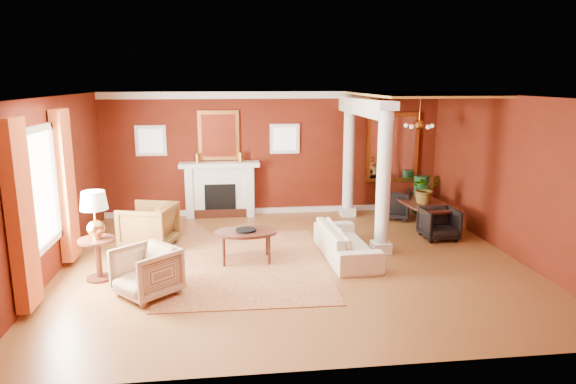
{
  "coord_description": "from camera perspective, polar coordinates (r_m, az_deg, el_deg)",
  "views": [
    {
      "loc": [
        -1.13,
        -8.59,
        3.17
      ],
      "look_at": [
        -0.02,
        0.56,
        1.15
      ],
      "focal_mm": 32.0,
      "sensor_mm": 36.0,
      "label": 1
    }
  ],
  "objects": [
    {
      "name": "flank_window_right",
      "position": [
        12.21,
        -0.37,
        5.93
      ],
      "size": [
        0.7,
        0.07,
        0.7
      ],
      "color": "white",
      "rests_on": "room_shell"
    },
    {
      "name": "dining_chair_near",
      "position": [
        10.83,
        16.45,
        -3.24
      ],
      "size": [
        0.69,
        0.65,
        0.7
      ],
      "primitive_type": "imported",
      "rotation": [
        0.0,
        0.0,
        0.02
      ],
      "color": "black",
      "rests_on": "ground"
    },
    {
      "name": "dining_mirror",
      "position": [
        12.8,
        11.55,
        4.86
      ],
      "size": [
        1.3,
        0.07,
        1.7
      ],
      "color": "gold",
      "rests_on": "room_shell"
    },
    {
      "name": "dining_table",
      "position": [
        11.55,
        15.12,
        -1.74
      ],
      "size": [
        0.72,
        1.63,
        0.88
      ],
      "primitive_type": "imported",
      "rotation": [
        0.0,
        0.0,
        1.68
      ],
      "color": "black",
      "rests_on": "ground"
    },
    {
      "name": "green_urn",
      "position": [
        12.79,
        14.51,
        -0.71
      ],
      "size": [
        0.39,
        0.39,
        0.92
      ],
      "color": "#144124",
      "rests_on": "ground"
    },
    {
      "name": "fireplace",
      "position": [
        12.17,
        -7.55,
        0.29
      ],
      "size": [
        1.85,
        0.42,
        1.29
      ],
      "color": "white",
      "rests_on": "ground"
    },
    {
      "name": "armchair_leopard",
      "position": [
        10.2,
        -15.24,
        -3.42
      ],
      "size": [
        1.08,
        1.12,
        0.94
      ],
      "primitive_type": "imported",
      "rotation": [
        0.0,
        0.0,
        -1.85
      ],
      "color": "black",
      "rests_on": "ground"
    },
    {
      "name": "potted_plant",
      "position": [
        11.36,
        15.04,
        1.63
      ],
      "size": [
        0.61,
        0.67,
        0.51
      ],
      "primitive_type": "imported",
      "rotation": [
        0.0,
        0.0,
        0.02
      ],
      "color": "#26591E",
      "rests_on": "dining_table"
    },
    {
      "name": "coffee_table",
      "position": [
        9.11,
        -4.71,
        -4.62
      ],
      "size": [
        1.12,
        1.12,
        0.56
      ],
      "rotation": [
        0.0,
        0.0,
        0.27
      ],
      "color": "black",
      "rests_on": "ground"
    },
    {
      "name": "armchair_stripe",
      "position": [
        7.99,
        -15.47,
        -8.31
      ],
      "size": [
        1.09,
        1.09,
        0.82
      ],
      "primitive_type": "imported",
      "rotation": [
        0.0,
        0.0,
        -0.83
      ],
      "color": "tan",
      "rests_on": "ground"
    },
    {
      "name": "amber_ceiling",
      "position": [
        11.08,
        14.39,
        10.44
      ],
      "size": [
        2.3,
        3.4,
        0.04
      ],
      "primitive_type": "cube",
      "color": "gold",
      "rests_on": "room_shell"
    },
    {
      "name": "column_front",
      "position": [
        9.49,
        10.58,
        1.57
      ],
      "size": [
        0.36,
        0.36,
        2.8
      ],
      "color": "white",
      "rests_on": "ground"
    },
    {
      "name": "column_back",
      "position": [
        12.05,
        6.77,
        3.98
      ],
      "size": [
        0.36,
        0.36,
        2.8
      ],
      "color": "white",
      "rests_on": "ground"
    },
    {
      "name": "crown_trim",
      "position": [
        12.1,
        -1.57,
        10.71
      ],
      "size": [
        8.0,
        0.08,
        0.16
      ],
      "primitive_type": "cube",
      "color": "white",
      "rests_on": "room_shell"
    },
    {
      "name": "base_trim",
      "position": [
        12.49,
        -1.5,
        -2.04
      ],
      "size": [
        8.0,
        0.08,
        0.12
      ],
      "primitive_type": "cube",
      "color": "white",
      "rests_on": "ground"
    },
    {
      "name": "chandelier",
      "position": [
        11.18,
        14.37,
        7.26
      ],
      "size": [
        0.6,
        0.62,
        0.75
      ],
      "color": "#C3843D",
      "rests_on": "room_shell"
    },
    {
      "name": "overmantel_mirror",
      "position": [
        12.11,
        -7.72,
        6.24
      ],
      "size": [
        0.95,
        0.07,
        1.15
      ],
      "color": "gold",
      "rests_on": "fireplace"
    },
    {
      "name": "room_shell",
      "position": [
        8.74,
        0.59,
        4.79
      ],
      "size": [
        8.04,
        7.04,
        2.92
      ],
      "color": "#5C160C",
      "rests_on": "ground"
    },
    {
      "name": "side_table",
      "position": [
        8.7,
        -20.62,
        -3.03
      ],
      "size": [
        0.58,
        0.58,
        1.46
      ],
      "rotation": [
        0.0,
        0.0,
        -0.25
      ],
      "color": "black",
      "rests_on": "ground"
    },
    {
      "name": "header_beam",
      "position": [
        10.88,
        8.3,
        9.35
      ],
      "size": [
        0.3,
        3.2,
        0.32
      ],
      "primitive_type": "cube",
      "color": "white",
      "rests_on": "column_front"
    },
    {
      "name": "dining_chair_far",
      "position": [
        12.17,
        11.62,
        -1.16
      ],
      "size": [
        0.93,
        0.91,
        0.75
      ],
      "primitive_type": "imported",
      "rotation": [
        0.0,
        0.0,
        2.76
      ],
      "color": "black",
      "rests_on": "ground"
    },
    {
      "name": "sofa",
      "position": [
        9.36,
        6.52,
        -4.99
      ],
      "size": [
        0.67,
        2.02,
        0.78
      ],
      "primitive_type": "imported",
      "rotation": [
        0.0,
        0.0,
        1.61
      ],
      "color": "#ECE4C7",
      "rests_on": "ground"
    },
    {
      "name": "flank_window_left",
      "position": [
        12.25,
        -15.0,
        5.53
      ],
      "size": [
        0.7,
        0.07,
        0.7
      ],
      "color": "white",
      "rests_on": "room_shell"
    },
    {
      "name": "coffee_book",
      "position": [
        9.06,
        -4.92,
        -3.67
      ],
      "size": [
        0.16,
        0.07,
        0.23
      ],
      "primitive_type": "imported",
      "rotation": [
        0.0,
        0.0,
        0.32
      ],
      "color": "black",
      "rests_on": "coffee_table"
    },
    {
      "name": "rug",
      "position": [
        9.14,
        -4.7,
        -7.92
      ],
      "size": [
        2.88,
        3.8,
        0.01
      ],
      "primitive_type": "cube",
      "rotation": [
        0.0,
        0.0,
        -0.02
      ],
      "color": "maroon",
      "rests_on": "ground"
    },
    {
      "name": "ground",
      "position": [
        9.22,
        0.57,
        -7.73
      ],
      "size": [
        8.0,
        8.0,
        0.0
      ],
      "primitive_type": "plane",
      "color": "brown",
      "rests_on": "ground"
    },
    {
      "name": "left_window",
      "position": [
        8.63,
        -25.42,
        -0.52
      ],
      "size": [
        0.21,
        2.55,
        2.6
      ],
      "color": "white",
      "rests_on": "room_shell"
    }
  ]
}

